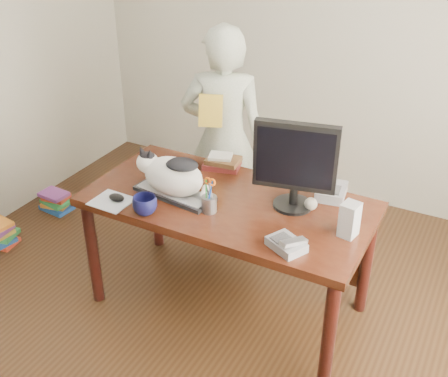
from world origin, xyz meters
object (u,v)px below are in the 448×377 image
book_stack (222,162)px  person (224,140)px  cat (171,174)px  desk (234,216)px  calculator (331,191)px  speaker (349,220)px  mouse (117,197)px  book_pile_b (56,201)px  monitor (295,162)px  coffee_mug (145,205)px  baseball (311,204)px  phone (287,244)px  keyboard (174,193)px  pen_cup (209,202)px

book_stack → person: bearing=105.6°
cat → person: size_ratio=0.30×
desk → calculator: bearing=25.6°
speaker → book_stack: (-0.91, 0.36, -0.06)m
mouse → cat: bearing=41.8°
book_pile_b → monitor: bearing=-7.1°
desk → coffee_mug: coffee_mug is taller
cat → baseball: bearing=23.0°
coffee_mug → book_pile_b: size_ratio=0.51×
phone → book_stack: same height
keyboard → coffee_mug: size_ratio=3.73×
mouse → phone: size_ratio=0.45×
coffee_mug → keyboard: bearing=81.5°
mouse → speaker: 1.27m
desk → phone: size_ratio=7.31×
cat → phone: 0.80m
pen_cup → coffee_mug: bearing=-148.4°
baseball → book_pile_b: size_ratio=0.27×
cat → calculator: (0.80, 0.41, -0.10)m
cat → person: 0.74m
mouse → book_stack: bearing=63.9°
cat → phone: (0.77, -0.18, -0.11)m
pen_cup → book_stack: size_ratio=0.83×
desk → book_stack: book_stack is taller
cat → coffee_mug: cat is taller
book_stack → book_pile_b: size_ratio=0.97×
desk → book_pile_b: desk is taller
monitor → calculator: bearing=44.7°
cat → calculator: 0.91m
keyboard → coffee_mug: coffee_mug is taller
phone → book_pile_b: (-2.19, 0.62, -0.71)m
speaker → coffee_mug: bearing=-153.2°
desk → mouse: (-0.54, -0.38, 0.17)m
cat → monitor: monitor is taller
phone → calculator: (0.03, 0.59, 0.00)m
desk → coffee_mug: bearing=-128.7°
desk → cat: bearing=-150.4°
pen_cup → desk: bearing=81.2°
speaker → desk: bearing=-178.3°
book_stack → phone: bearing=-53.0°
monitor → mouse: monitor is taller
pen_cup → calculator: (0.53, 0.47, -0.03)m
monitor → coffee_mug: 0.83m
monitor → pen_cup: (-0.38, -0.24, -0.22)m
cat → pen_cup: (0.27, -0.05, -0.08)m
coffee_mug → calculator: coffee_mug is taller
book_stack → calculator: size_ratio=1.10×
pen_cup → speaker: 0.74m
desk → coffee_mug: size_ratio=12.19×
keyboard → book_pile_b: (-1.43, 0.45, -0.69)m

